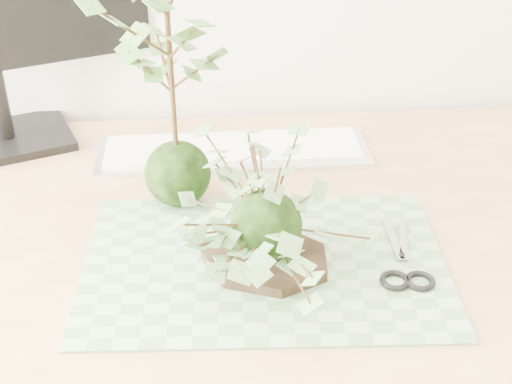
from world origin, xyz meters
TOP-DOWN VIEW (x-y plane):
  - desk at (-0.02, 1.23)m, footprint 1.60×0.70m
  - cutting_mat at (0.01, 1.12)m, footprint 0.50×0.35m
  - stone_dish at (0.01, 1.11)m, footprint 0.23×0.23m
  - ivy_kokedama at (0.01, 1.11)m, footprint 0.28×0.28m
  - maple_kokedama at (-0.11, 1.28)m, footprint 0.29×0.29m
  - keyboard at (-0.02, 1.43)m, footprint 0.46×0.14m
  - scissors at (0.19, 1.08)m, footprint 0.08×0.17m

SIDE VIEW (x-z plane):
  - desk at x=-0.02m, z-range 0.28..1.02m
  - cutting_mat at x=0.01m, z-range 0.74..0.74m
  - scissors at x=0.19m, z-range 0.74..0.75m
  - keyboard at x=-0.02m, z-range 0.74..0.76m
  - stone_dish at x=0.01m, z-range 0.74..0.76m
  - ivy_kokedama at x=0.01m, z-range 0.76..0.94m
  - maple_kokedama at x=-0.11m, z-range 0.82..1.24m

